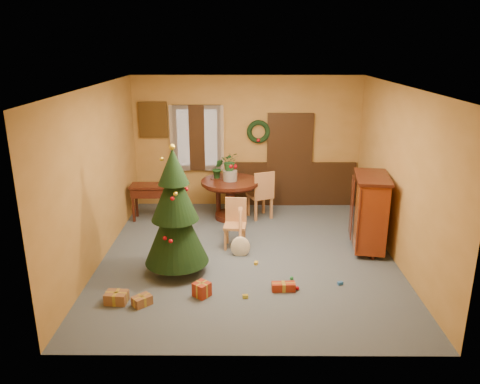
{
  "coord_description": "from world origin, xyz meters",
  "views": [
    {
      "loc": [
        -0.09,
        -7.45,
        3.55
      ],
      "look_at": [
        -0.14,
        0.4,
        1.04
      ],
      "focal_mm": 35.0,
      "sensor_mm": 36.0,
      "label": 1
    }
  ],
  "objects_px": {
    "chair_near": "(235,221)",
    "christmas_tree": "(175,214)",
    "dining_table": "(230,192)",
    "writing_desk": "(152,193)",
    "sideboard": "(370,211)"
  },
  "relations": [
    {
      "from": "christmas_tree",
      "to": "sideboard",
      "type": "xyz_separation_m",
      "value": [
        3.3,
        0.9,
        -0.27
      ]
    },
    {
      "from": "chair_near",
      "to": "sideboard",
      "type": "relative_size",
      "value": 0.65
    },
    {
      "from": "christmas_tree",
      "to": "sideboard",
      "type": "distance_m",
      "value": 3.43
    },
    {
      "from": "chair_near",
      "to": "writing_desk",
      "type": "relative_size",
      "value": 1.04
    },
    {
      "from": "dining_table",
      "to": "writing_desk",
      "type": "relative_size",
      "value": 1.41
    },
    {
      "from": "christmas_tree",
      "to": "writing_desk",
      "type": "xyz_separation_m",
      "value": [
        -0.84,
        2.38,
        -0.43
      ]
    },
    {
      "from": "dining_table",
      "to": "christmas_tree",
      "type": "distance_m",
      "value": 2.6
    },
    {
      "from": "dining_table",
      "to": "chair_near",
      "type": "bearing_deg",
      "value": -84.82
    },
    {
      "from": "chair_near",
      "to": "christmas_tree",
      "type": "relative_size",
      "value": 0.42
    },
    {
      "from": "dining_table",
      "to": "writing_desk",
      "type": "distance_m",
      "value": 1.64
    },
    {
      "from": "dining_table",
      "to": "writing_desk",
      "type": "xyz_separation_m",
      "value": [
        -1.64,
        -0.06,
        -0.01
      ]
    },
    {
      "from": "chair_near",
      "to": "writing_desk",
      "type": "xyz_separation_m",
      "value": [
        -1.76,
        1.35,
        0.09
      ]
    },
    {
      "from": "chair_near",
      "to": "christmas_tree",
      "type": "xyz_separation_m",
      "value": [
        -0.92,
        -1.03,
        0.52
      ]
    },
    {
      "from": "dining_table",
      "to": "sideboard",
      "type": "height_order",
      "value": "sideboard"
    },
    {
      "from": "dining_table",
      "to": "chair_near",
      "type": "height_order",
      "value": "chair_near"
    }
  ]
}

